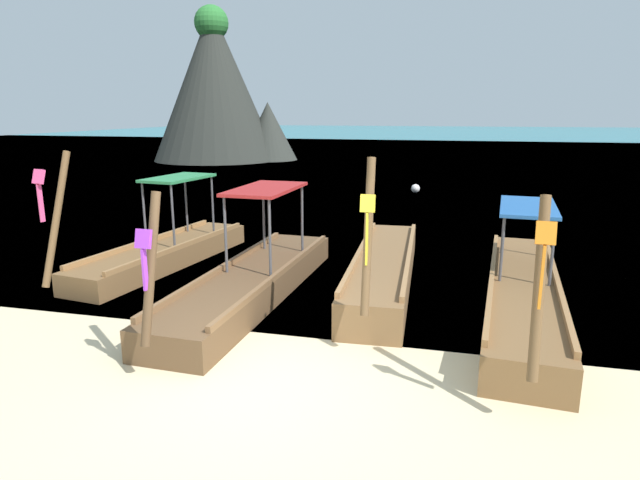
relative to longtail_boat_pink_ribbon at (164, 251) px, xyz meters
name	(u,v)px	position (x,y,z in m)	size (l,w,h in m)	color
ground	(257,379)	(3.86, -4.54, -0.32)	(120.00, 120.00, 0.00)	beige
sea_water	(435,140)	(3.86, 56.89, -0.31)	(120.00, 120.00, 0.00)	#147A89
longtail_boat_pink_ribbon	(164,251)	(0.00, 0.00, 0.00)	(1.82, 5.84, 2.72)	brown
longtail_boat_violet_ribbon	(252,280)	(2.68, -1.55, 0.00)	(1.49, 6.53, 2.40)	brown
longtail_boat_yellow_ribbon	(384,270)	(4.96, -0.27, 0.01)	(1.30, 6.28, 2.76)	brown
longtail_boat_orange_ribbon	(523,292)	(7.47, -1.06, 0.01)	(1.71, 7.20, 2.49)	brown
karst_rock	(218,88)	(-9.85, 25.35, 4.60)	(9.89, 8.64, 10.28)	#2D302B
mooring_buoy_near	(415,188)	(4.68, 12.49, -0.13)	(0.37, 0.37, 0.37)	white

